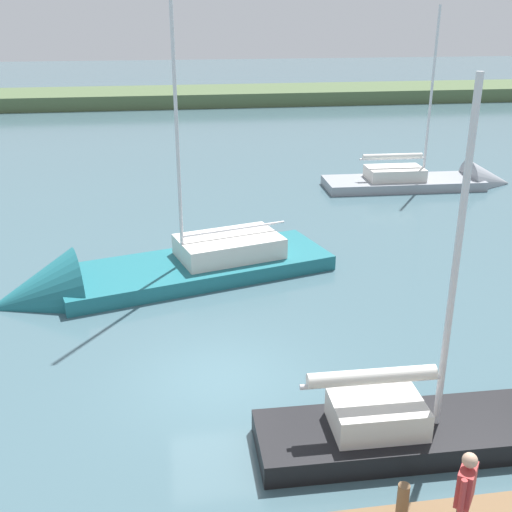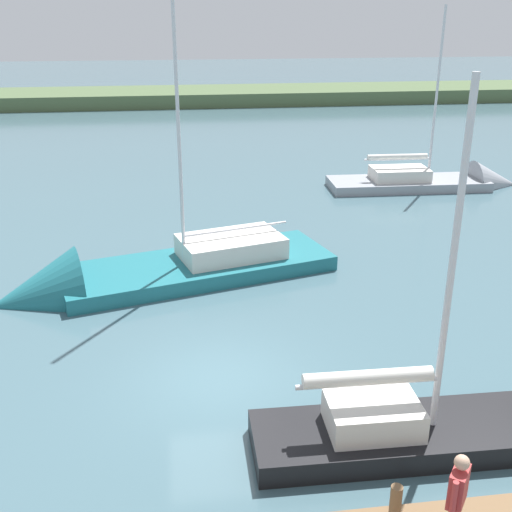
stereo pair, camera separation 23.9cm
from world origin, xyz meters
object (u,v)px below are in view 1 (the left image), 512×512
object	(u,v)px
mooring_post_near	(403,501)
sailboat_inner_slip	(438,184)
sailboat_far_left	(133,283)
sailboat_outer_mooring	(460,432)
person_on_dock	(465,493)

from	to	relation	value
mooring_post_near	sailboat_inner_slip	distance (m)	23.19
sailboat_far_left	sailboat_inner_slip	xyz separation A→B (m)	(-14.57, -9.84, 0.05)
mooring_post_near	sailboat_outer_mooring	world-z (taller)	sailboat_outer_mooring
sailboat_outer_mooring	sailboat_far_left	xyz separation A→B (m)	(6.83, -8.75, -0.09)
sailboat_outer_mooring	person_on_dock	world-z (taller)	sailboat_outer_mooring
mooring_post_near	person_on_dock	distance (m)	1.13
sailboat_outer_mooring	sailboat_inner_slip	size ratio (longest dim) A/B	0.85
sailboat_inner_slip	person_on_dock	distance (m)	23.53
sailboat_far_left	person_on_dock	world-z (taller)	sailboat_far_left
sailboat_outer_mooring	person_on_dock	size ratio (longest dim) A/B	4.79
person_on_dock	sailboat_inner_slip	bearing A→B (deg)	104.28
mooring_post_near	sailboat_inner_slip	size ratio (longest dim) A/B	0.07
sailboat_far_left	sailboat_inner_slip	distance (m)	17.58
sailboat_inner_slip	person_on_dock	xyz separation A→B (m)	(9.26, 21.59, 1.39)
sailboat_inner_slip	person_on_dock	bearing A→B (deg)	-111.39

